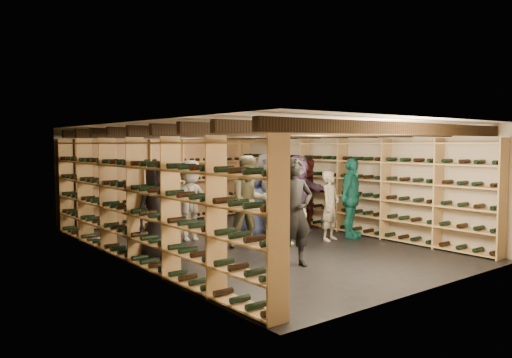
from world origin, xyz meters
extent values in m
plane|color=black|center=(0.00, 0.00, 0.00)|extent=(8.00, 8.00, 0.00)
cube|color=tan|center=(0.00, 4.00, 1.20)|extent=(5.50, 0.02, 2.40)
cube|color=tan|center=(0.00, -4.00, 1.20)|extent=(5.50, 0.02, 2.40)
cube|color=tan|center=(-2.75, 0.00, 1.20)|extent=(0.02, 8.00, 2.40)
cube|color=tan|center=(2.75, 0.00, 1.20)|extent=(0.02, 8.00, 2.40)
cube|color=beige|center=(0.00, 0.00, 2.40)|extent=(5.50, 8.00, 0.01)
cube|color=black|center=(0.00, -3.50, 2.26)|extent=(5.40, 0.12, 0.18)
cube|color=black|center=(0.00, -2.62, 2.26)|extent=(5.40, 0.12, 0.18)
cube|color=black|center=(0.00, -1.75, 2.26)|extent=(5.40, 0.12, 0.18)
cube|color=black|center=(0.00, -0.88, 2.26)|extent=(5.40, 0.12, 0.18)
cube|color=black|center=(0.00, 0.00, 2.26)|extent=(5.40, 0.12, 0.18)
cube|color=black|center=(0.00, 0.88, 2.26)|extent=(5.40, 0.12, 0.18)
cube|color=black|center=(0.00, 1.75, 2.26)|extent=(5.40, 0.12, 0.18)
cube|color=black|center=(0.00, 2.62, 2.26)|extent=(5.40, 0.12, 0.18)
cube|color=black|center=(0.00, 3.50, 2.26)|extent=(5.40, 0.12, 0.18)
cube|color=tan|center=(-2.57, 0.00, 1.07)|extent=(0.32, 7.50, 2.15)
cube|color=tan|center=(2.57, 0.00, 1.07)|extent=(0.32, 7.50, 2.15)
cube|color=tan|center=(0.00, 3.83, 1.07)|extent=(4.70, 0.30, 2.15)
cube|color=#A47E56|center=(-0.48, 2.12, 0.09)|extent=(0.56, 0.43, 0.17)
cube|color=#A47E56|center=(-0.48, 2.12, 0.26)|extent=(0.56, 0.43, 0.17)
cube|color=#A47E56|center=(-0.48, 2.12, 0.43)|extent=(0.56, 0.43, 0.17)
cube|color=#A47E56|center=(-0.40, 2.16, 0.09)|extent=(0.56, 0.43, 0.17)
cube|color=#A47E56|center=(-0.40, 2.16, 0.26)|extent=(0.56, 0.43, 0.17)
cube|color=#A47E56|center=(-0.40, 2.16, 0.43)|extent=(0.56, 0.43, 0.17)
cube|color=#A47E56|center=(0.80, 2.68, 0.09)|extent=(0.59, 0.49, 0.17)
imported|color=black|center=(-2.18, -0.08, 0.88)|extent=(0.89, 0.62, 1.75)
imported|color=black|center=(-0.61, -1.86, 0.91)|extent=(0.74, 0.57, 1.81)
imported|color=brown|center=(-0.22, -0.12, 0.90)|extent=(1.02, 0.88, 1.81)
imported|color=beige|center=(0.46, -0.44, 0.83)|extent=(1.09, 0.65, 1.67)
imported|color=#196C5F|center=(2.11, -0.70, 0.87)|extent=(1.10, 0.79, 1.74)
imported|color=#1F2749|center=(0.35, 0.49, 0.76)|extent=(0.83, 0.64, 1.51)
imported|color=gray|center=(1.51, -0.65, 0.74)|extent=(0.61, 0.49, 1.48)
imported|color=#4D1B17|center=(2.18, 0.67, 0.85)|extent=(0.99, 0.88, 1.70)
imported|color=#9D968F|center=(-0.83, 1.13, 0.85)|extent=(1.22, 0.88, 1.69)
imported|color=slate|center=(1.66, 0.50, 0.90)|extent=(1.67, 0.55, 1.79)
imported|color=#2E2E32|center=(1.02, 0.85, 0.92)|extent=(1.06, 0.89, 1.84)
camera|label=1|loc=(-6.14, -7.93, 2.03)|focal=35.00mm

